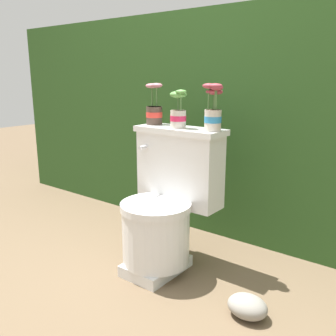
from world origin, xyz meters
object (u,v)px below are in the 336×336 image
object	(u,v)px
potted_plant_midleft	(178,112)
potted_plant_middle	(213,110)
toilet	(166,205)
garden_stone	(247,306)
potted_plant_left	(154,110)

from	to	relation	value
potted_plant_midleft	potted_plant_middle	world-z (taller)	potted_plant_middle
toilet	garden_stone	world-z (taller)	toilet
potted_plant_midleft	toilet	bearing A→B (deg)	-91.11
garden_stone	potted_plant_left	bearing A→B (deg)	159.00
toilet	potted_plant_left	size ratio (longest dim) A/B	3.27
toilet	garden_stone	xyz separation A→B (m)	(0.56, -0.15, -0.30)
potted_plant_middle	potted_plant_midleft	bearing A→B (deg)	-173.67
toilet	garden_stone	bearing A→B (deg)	-14.88
potted_plant_left	potted_plant_midleft	size ratio (longest dim) A/B	1.15
garden_stone	potted_plant_midleft	bearing A→B (deg)	155.92
potted_plant_left	potted_plant_middle	distance (m)	0.39
toilet	potted_plant_middle	bearing A→B (deg)	31.64
potted_plant_middle	garden_stone	world-z (taller)	potted_plant_middle
toilet	potted_plant_middle	world-z (taller)	potted_plant_middle
toilet	potted_plant_left	distance (m)	0.54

